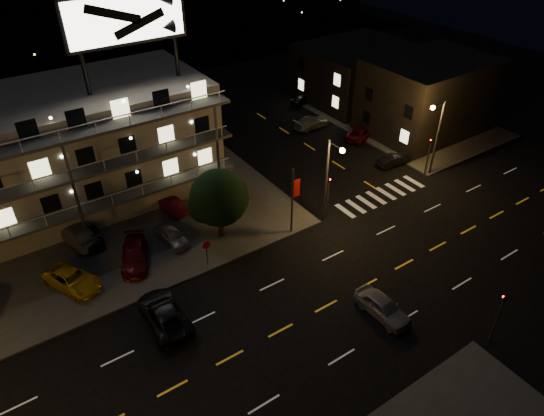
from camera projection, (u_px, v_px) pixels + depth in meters
ground at (304, 318)px, 33.92m from camera, size 140.00×140.00×0.00m
curb_nw at (29, 239)px, 40.99m from camera, size 44.00×24.00×0.15m
curb_ne at (397, 117)px, 61.21m from camera, size 16.00×24.00×0.15m
motel at (51, 153)px, 42.46m from camera, size 28.00×13.80×18.10m
side_bldg_front at (428, 96)px, 56.10m from camera, size 14.06×10.00×8.50m
side_bldg_back at (357, 72)px, 64.66m from camera, size 14.06×12.00×7.00m
streetlight_nc at (330, 174)px, 40.35m from camera, size 0.44×1.92×8.00m
streetlight_ne at (436, 131)px, 46.87m from camera, size 1.92×0.44×8.00m
signal_nw at (328, 193)px, 42.34m from camera, size 0.20×0.27×4.60m
signal_sw at (499, 314)px, 30.82m from camera, size 0.20×0.27×4.60m
signal_ne at (429, 153)px, 48.31m from camera, size 0.27×0.20×4.60m
banner_north at (293, 199)px, 39.98m from camera, size 0.83×0.16×6.40m
stop_sign at (207, 250)px, 37.36m from camera, size 0.91×0.11×2.61m
tree at (219, 199)px, 39.19m from camera, size 4.95×4.77×6.24m
lot_car_2 at (72, 279)px, 35.96m from camera, size 4.03×5.30×1.34m
lot_car_3 at (135, 255)px, 38.15m from camera, size 3.68×5.25×1.41m
lot_car_4 at (172, 235)px, 40.27m from camera, size 1.82×3.88×1.28m
lot_car_7 at (77, 233)px, 40.35m from camera, size 3.25×5.59×1.52m
lot_car_8 at (92, 236)px, 40.14m from camera, size 1.73×3.92×1.31m
lot_car_9 at (171, 205)px, 43.97m from camera, size 1.89×4.03×1.28m
side_car_0 at (394, 160)px, 51.06m from camera, size 3.87×1.60×1.25m
side_car_1 at (360, 133)px, 56.23m from camera, size 5.31×3.98×1.34m
side_car_2 at (312, 122)px, 58.53m from camera, size 4.83×2.10×1.38m
side_car_3 at (302, 100)px, 64.43m from camera, size 3.90×2.40×1.24m
road_car_east at (383, 307)px, 33.78m from camera, size 1.91×4.45×1.50m
road_car_west at (164, 314)px, 33.21m from camera, size 2.80×5.62×1.53m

